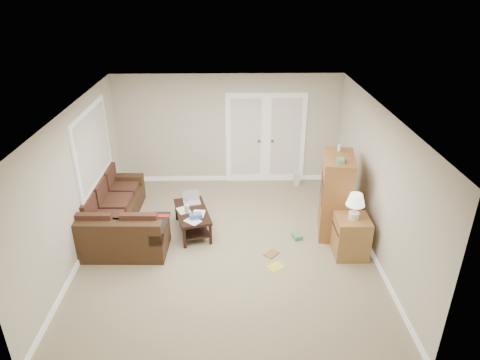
{
  "coord_description": "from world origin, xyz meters",
  "views": [
    {
      "loc": [
        0.08,
        -6.38,
        4.38
      ],
      "look_at": [
        0.23,
        0.44,
        1.1
      ],
      "focal_mm": 32.0,
      "sensor_mm": 36.0,
      "label": 1
    }
  ],
  "objects_px": {
    "tv_armoire": "(336,195)",
    "sectional_sofa": "(116,220)",
    "coffee_table": "(193,220)",
    "side_cabinet": "(351,233)"
  },
  "relations": [
    {
      "from": "coffee_table",
      "to": "tv_armoire",
      "type": "bearing_deg",
      "value": -15.45
    },
    {
      "from": "coffee_table",
      "to": "tv_armoire",
      "type": "height_order",
      "value": "tv_armoire"
    },
    {
      "from": "sectional_sofa",
      "to": "coffee_table",
      "type": "distance_m",
      "value": 1.41
    },
    {
      "from": "sectional_sofa",
      "to": "tv_armoire",
      "type": "xyz_separation_m",
      "value": [
        4.04,
        0.02,
        0.47
      ]
    },
    {
      "from": "tv_armoire",
      "to": "sectional_sofa",
      "type": "bearing_deg",
      "value": -169.87
    },
    {
      "from": "side_cabinet",
      "to": "tv_armoire",
      "type": "bearing_deg",
      "value": 100.66
    },
    {
      "from": "sectional_sofa",
      "to": "side_cabinet",
      "type": "bearing_deg",
      "value": -8.6
    },
    {
      "from": "sectional_sofa",
      "to": "coffee_table",
      "type": "xyz_separation_m",
      "value": [
        1.41,
        0.07,
        -0.05
      ]
    },
    {
      "from": "side_cabinet",
      "to": "coffee_table",
      "type": "bearing_deg",
      "value": 164.36
    },
    {
      "from": "sectional_sofa",
      "to": "side_cabinet",
      "type": "height_order",
      "value": "side_cabinet"
    }
  ]
}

